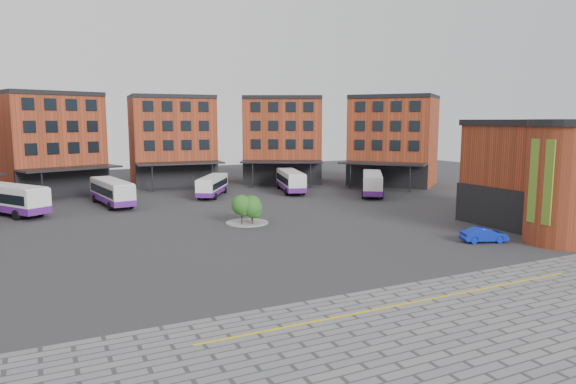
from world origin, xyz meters
name	(u,v)px	position (x,y,z in m)	size (l,w,h in m)	color
ground	(279,252)	(0.00, 0.00, 0.00)	(160.00, 160.00, 0.00)	#28282B
paving_zone	(531,360)	(2.00, -22.00, 0.01)	(50.00, 22.00, 0.02)	slate
yellow_line	(412,302)	(2.00, -14.00, 0.03)	(26.00, 0.15, 0.02)	gold
main_building	(133,144)	(-4.77, 38.25, 7.23)	(94.14, 42.48, 14.60)	#92371F
east_building	(556,174)	(28.70, -3.06, 5.29)	(17.40, 15.40, 10.60)	#92371F
tree_island	(249,208)	(2.09, 11.63, 1.65)	(4.40, 4.40, 3.08)	gray
bus_b	(7,198)	(-20.35, 28.26, 1.86)	(8.88, 11.78, 3.43)	silver
bus_c	(112,192)	(-8.96, 29.87, 1.73)	(4.13, 11.56, 3.19)	silver
bus_d	(213,185)	(4.75, 32.01, 1.52)	(7.13, 9.73, 2.81)	white
bus_e	(291,180)	(16.50, 31.15, 1.70)	(5.55, 11.43, 3.14)	silver
bus_f	(372,183)	(25.50, 23.17, 1.73)	(8.53, 10.80, 3.18)	silver
blue_car	(484,235)	(17.44, -4.83, 0.65)	(1.37, 3.94, 1.30)	#0D23B2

